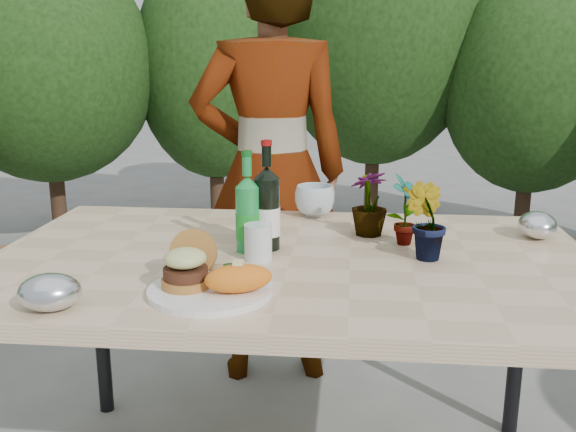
# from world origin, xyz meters

# --- Properties ---
(patio_table) EXTENTS (1.60, 1.00, 0.75)m
(patio_table) POSITION_xyz_m (0.00, 0.00, 0.69)
(patio_table) COLOR #D3B38C
(patio_table) RESTS_ON ground
(shrub_hedge) EXTENTS (6.84, 5.16, 2.39)m
(shrub_hedge) POSITION_xyz_m (0.20, 1.72, 1.17)
(shrub_hedge) COLOR #382316
(shrub_hedge) RESTS_ON ground
(dinner_plate) EXTENTS (0.28, 0.28, 0.01)m
(dinner_plate) POSITION_xyz_m (-0.15, -0.29, 0.76)
(dinner_plate) COLOR white
(dinner_plate) RESTS_ON patio_table
(burger_stack) EXTENTS (0.11, 0.16, 0.11)m
(burger_stack) POSITION_xyz_m (-0.21, -0.27, 0.81)
(burger_stack) COLOR #B7722D
(burger_stack) RESTS_ON dinner_plate
(sweet_potato) EXTENTS (0.17, 0.12, 0.06)m
(sweet_potato) POSITION_xyz_m (-0.09, -0.31, 0.80)
(sweet_potato) COLOR orange
(sweet_potato) RESTS_ON dinner_plate
(grilled_veg) EXTENTS (0.08, 0.05, 0.03)m
(grilled_veg) POSITION_xyz_m (-0.14, -0.20, 0.78)
(grilled_veg) COLOR olive
(grilled_veg) RESTS_ON dinner_plate
(wine_bottle) EXTENTS (0.07, 0.07, 0.30)m
(wine_bottle) POSITION_xyz_m (-0.07, 0.06, 0.86)
(wine_bottle) COLOR black
(wine_bottle) RESTS_ON patio_table
(sparkling_water) EXTENTS (0.07, 0.07, 0.27)m
(sparkling_water) POSITION_xyz_m (-0.12, 0.03, 0.85)
(sparkling_water) COLOR #188737
(sparkling_water) RESTS_ON patio_table
(plastic_cup) EXTENTS (0.07, 0.07, 0.09)m
(plastic_cup) POSITION_xyz_m (-0.08, -0.04, 0.80)
(plastic_cup) COLOR silver
(plastic_cup) RESTS_ON patio_table
(seedling_left) EXTENTS (0.12, 0.13, 0.20)m
(seedling_left) POSITION_xyz_m (0.31, 0.14, 0.85)
(seedling_left) COLOR #20591E
(seedling_left) RESTS_ON patio_table
(seedling_mid) EXTENTS (0.14, 0.14, 0.20)m
(seedling_mid) POSITION_xyz_m (0.35, 0.02, 0.85)
(seedling_mid) COLOR #285F20
(seedling_mid) RESTS_ON patio_table
(seedling_right) EXTENTS (0.15, 0.15, 0.19)m
(seedling_right) POSITION_xyz_m (0.21, 0.23, 0.85)
(seedling_right) COLOR #26551D
(seedling_right) RESTS_ON patio_table
(blue_bowl) EXTENTS (0.15, 0.15, 0.10)m
(blue_bowl) POSITION_xyz_m (0.04, 0.44, 0.80)
(blue_bowl) COLOR silver
(blue_bowl) RESTS_ON patio_table
(foil_packet_left) EXTENTS (0.15, 0.13, 0.08)m
(foil_packet_left) POSITION_xyz_m (-0.47, -0.42, 0.79)
(foil_packet_left) COLOR silver
(foil_packet_left) RESTS_ON patio_table
(foil_packet_right) EXTENTS (0.11, 0.14, 0.08)m
(foil_packet_right) POSITION_xyz_m (0.70, 0.24, 0.79)
(foil_packet_right) COLOR silver
(foil_packet_right) RESTS_ON patio_table
(person) EXTENTS (0.67, 0.51, 1.66)m
(person) POSITION_xyz_m (-0.15, 0.78, 0.83)
(person) COLOR #9F654F
(person) RESTS_ON ground
(terracotta_pot) EXTENTS (0.17, 0.17, 0.14)m
(terracotta_pot) POSITION_xyz_m (-1.88, 1.87, 0.07)
(terracotta_pot) COLOR #C06231
(terracotta_pot) RESTS_ON ground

